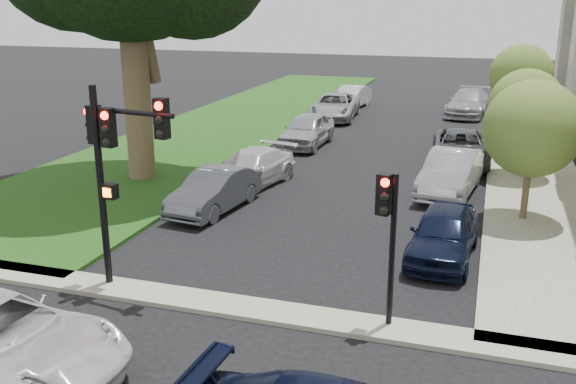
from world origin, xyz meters
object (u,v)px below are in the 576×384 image
(traffic_signal_main, at_px, (113,152))
(car_parked_8, at_px, (335,106))
(small_tree_c, at_px, (521,76))
(car_parked_1, at_px, (451,173))
(car_parked_0, at_px, (444,234))
(traffic_signal_secondary, at_px, (388,222))
(car_parked_2, at_px, (461,147))
(car_parked_5, at_px, (214,191))
(car_parked_9, at_px, (351,97))
(car_parked_4, at_px, (468,103))
(small_tree_a, at_px, (533,129))
(car_parked_6, at_px, (250,169))
(small_tree_b, at_px, (526,106))
(car_parked_7, at_px, (307,130))

(traffic_signal_main, relative_size, car_parked_8, 0.93)
(small_tree_c, height_order, car_parked_1, small_tree_c)
(car_parked_0, distance_m, car_parked_1, 6.29)
(traffic_signal_secondary, height_order, car_parked_1, traffic_signal_secondary)
(car_parked_2, relative_size, car_parked_5, 1.21)
(car_parked_9, bearing_deg, car_parked_4, 2.30)
(small_tree_a, relative_size, car_parked_6, 0.97)
(car_parked_0, height_order, car_parked_2, car_parked_2)
(small_tree_b, bearing_deg, traffic_signal_main, -124.97)
(traffic_signal_secondary, distance_m, car_parked_1, 10.85)
(car_parked_6, bearing_deg, car_parked_4, 80.39)
(traffic_signal_secondary, xyz_separation_m, car_parked_5, (-6.80, 6.27, -1.74))
(car_parked_4, distance_m, car_parked_8, 8.30)
(small_tree_c, relative_size, car_parked_0, 1.14)
(small_tree_b, bearing_deg, car_parked_0, -103.35)
(car_parked_0, bearing_deg, car_parked_6, 150.14)
(car_parked_7, bearing_deg, small_tree_c, 29.94)
(car_parked_5, bearing_deg, car_parked_6, 95.26)
(small_tree_a, height_order, car_parked_9, small_tree_a)
(car_parked_4, relative_size, car_parked_9, 1.27)
(car_parked_4, bearing_deg, car_parked_7, -116.77)
(small_tree_c, relative_size, traffic_signal_main, 0.94)
(car_parked_6, relative_size, car_parked_7, 1.02)
(traffic_signal_secondary, bearing_deg, car_parked_4, 89.07)
(traffic_signal_secondary, relative_size, car_parked_9, 0.83)
(small_tree_c, bearing_deg, small_tree_b, -90.00)
(small_tree_a, xyz_separation_m, small_tree_b, (0.00, 5.50, -0.15))
(car_parked_5, xyz_separation_m, car_parked_9, (-0.14, 22.04, 0.00))
(car_parked_0, bearing_deg, small_tree_b, 80.02)
(car_parked_5, distance_m, car_parked_8, 17.84)
(traffic_signal_secondary, xyz_separation_m, car_parked_8, (-7.01, 24.11, -1.69))
(small_tree_b, xyz_separation_m, car_parked_6, (-9.83, -4.38, -2.20))
(car_parked_5, height_order, car_parked_9, car_parked_9)
(traffic_signal_secondary, bearing_deg, traffic_signal_main, 179.65)
(small_tree_b, height_order, car_parked_0, small_tree_b)
(car_parked_9, bearing_deg, small_tree_c, -25.44)
(traffic_signal_main, relative_size, car_parked_1, 1.05)
(car_parked_0, height_order, car_parked_4, car_parked_4)
(car_parked_1, bearing_deg, car_parked_5, -142.25)
(small_tree_a, bearing_deg, car_parked_2, 108.54)
(car_parked_8, bearing_deg, car_parked_7, -91.56)
(small_tree_a, bearing_deg, car_parked_4, 97.80)
(car_parked_5, height_order, car_parked_7, car_parked_7)
(car_parked_7, height_order, car_parked_8, car_parked_7)
(car_parked_5, distance_m, car_parked_7, 10.44)
(car_parked_2, distance_m, car_parked_9, 14.98)
(car_parked_1, height_order, car_parked_4, car_parked_1)
(car_parked_7, bearing_deg, traffic_signal_secondary, -67.18)
(car_parked_9, bearing_deg, traffic_signal_main, -82.43)
(small_tree_b, relative_size, car_parked_2, 0.85)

